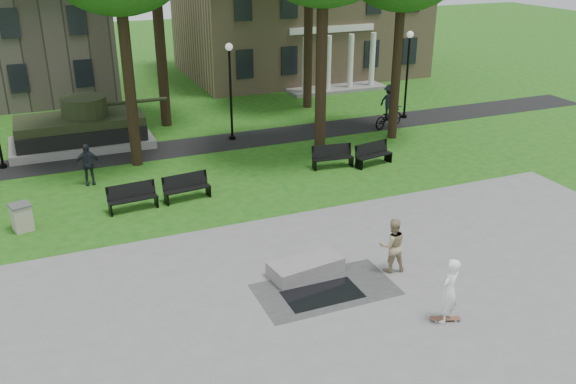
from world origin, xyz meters
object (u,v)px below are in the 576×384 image
(friend_watching, at_px, (392,245))
(park_bench_0, at_px, (132,196))
(skateboarder, at_px, (449,291))
(concrete_block, at_px, (306,267))
(cyclist, at_px, (389,110))
(trash_bin, at_px, (22,217))

(friend_watching, height_order, park_bench_0, friend_watching)
(skateboarder, bearing_deg, park_bench_0, -82.97)
(friend_watching, bearing_deg, concrete_block, -7.83)
(concrete_block, bearing_deg, cyclist, 49.90)
(park_bench_0, bearing_deg, concrete_block, -63.89)
(friend_watching, distance_m, cyclist, 15.12)
(friend_watching, xyz_separation_m, cyclist, (7.78, 12.97, 0.06))
(concrete_block, bearing_deg, skateboarder, -56.42)
(park_bench_0, bearing_deg, friend_watching, -53.95)
(skateboarder, distance_m, park_bench_0, 12.19)
(trash_bin, bearing_deg, friend_watching, -35.41)
(friend_watching, bearing_deg, skateboarder, 99.19)
(skateboarder, bearing_deg, trash_bin, -69.43)
(skateboarder, relative_size, trash_bin, 1.92)
(concrete_block, distance_m, trash_bin, 10.13)
(friend_watching, relative_size, cyclist, 0.75)
(cyclist, distance_m, park_bench_0, 15.24)
(park_bench_0, relative_size, trash_bin, 1.91)
(skateboarder, height_order, trash_bin, skateboarder)
(park_bench_0, distance_m, trash_bin, 3.81)
(skateboarder, relative_size, friend_watching, 1.08)
(concrete_block, distance_m, friend_watching, 2.67)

